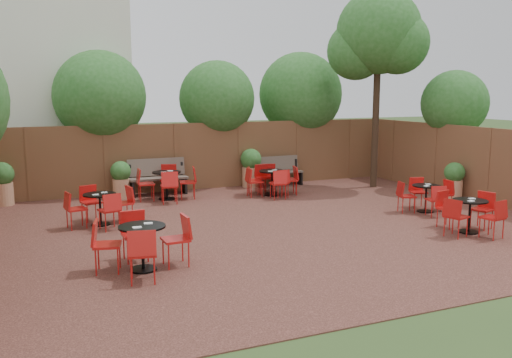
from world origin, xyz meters
name	(u,v)px	position (x,y,z in m)	size (l,w,h in m)	color
ground	(279,226)	(0.00, 0.00, 0.00)	(80.00, 80.00, 0.00)	#354F23
courtyard_paving	(279,226)	(0.00, 0.00, 0.01)	(12.00, 10.00, 0.02)	#3B2018
fence_back	(208,156)	(0.00, 5.00, 1.00)	(12.00, 0.08, 2.00)	brown
fence_right	(489,166)	(6.00, 0.00, 1.00)	(0.08, 10.00, 2.00)	brown
neighbour_building	(39,56)	(-4.50, 8.00, 4.00)	(5.00, 4.00, 8.00)	silver
overhang_foliage	(136,98)	(-2.50, 2.82, 2.77)	(15.58, 11.00, 2.77)	#245A1D
courtyard_tree	(378,39)	(4.72, 3.23, 4.46)	(2.68, 2.58, 5.88)	black
park_bench_left	(157,176)	(-1.64, 4.63, 0.54)	(1.65, 0.53, 1.02)	brown
park_bench_right	(279,170)	(2.16, 4.62, 0.49)	(1.49, 0.54, 0.91)	brown
bistro_tables	(255,198)	(-0.10, 1.16, 0.44)	(8.89, 7.40, 0.88)	black
planters	(201,175)	(-0.59, 3.89, 0.61)	(11.88, 4.47, 1.18)	tan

